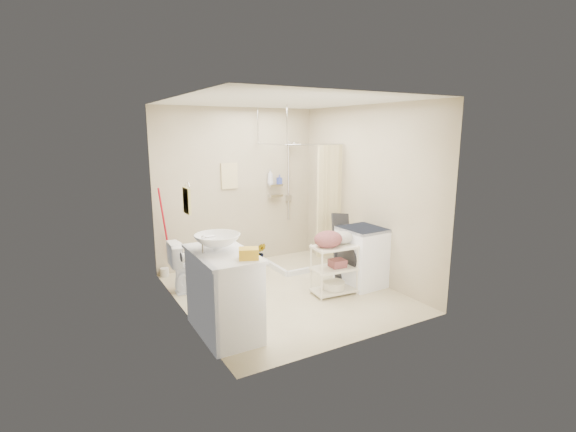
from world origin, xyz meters
The scene contains 23 objects.
floor centered at (0.00, 0.00, 0.00)m, with size 3.20×3.20×0.00m, color beige.
ceiling centered at (0.00, 0.00, 2.60)m, with size 2.80×3.20×0.04m, color silver.
wall_back centered at (0.00, 1.60, 1.30)m, with size 2.80×0.04×2.60m, color #B8AC8F.
wall_front centered at (0.00, -1.60, 1.30)m, with size 2.80×0.04×2.60m, color #B8AC8F.
wall_left centered at (-1.40, 0.00, 1.30)m, with size 0.04×3.20×2.60m, color #B8AC8F.
wall_right centered at (1.40, 0.00, 1.30)m, with size 0.04×3.20×2.60m, color #B8AC8F.
vanity centered at (-1.16, -0.68, 0.47)m, with size 0.60×1.07×0.94m, color silver.
sink centered at (-1.17, -0.57, 1.03)m, with size 0.51×0.51×0.18m, color white.
counter_basket centered at (-1.01, -1.05, 0.99)m, with size 0.20×0.16×0.11m, color gold.
floor_basket centered at (-1.04, -1.02, 0.07)m, with size 0.25×0.19×0.14m, color gold.
toilet centered at (-1.04, 0.71, 0.37)m, with size 0.41×0.72×0.73m, color silver.
mop centered at (-1.30, 1.50, 0.70)m, with size 0.13×0.13×1.40m, color #AB0818, non-canonical shape.
potted_plant_a centered at (-0.16, 1.41, 0.17)m, with size 0.18×0.12×0.34m, color maroon.
potted_plant_b centered at (0.29, 1.38, 0.18)m, with size 0.19×0.16×0.35m, color brown.
hanging_towel centered at (-0.15, 1.58, 1.50)m, with size 0.28×0.03×0.42m, color beige.
towel_ring centered at (-1.38, -0.20, 1.47)m, with size 0.04×0.22×0.34m, color #E6DD88, non-canonical shape.
tp_holder centered at (-1.36, 0.05, 0.72)m, with size 0.08×0.12×0.14m, color white, non-canonical shape.
shower centered at (0.85, 1.05, 1.05)m, with size 1.10×1.10×2.10m, color silver, non-canonical shape.
shampoo_bottle_a centered at (0.58, 1.54, 1.45)m, with size 0.10×0.10×0.26m, color silver.
shampoo_bottle_b centered at (0.75, 1.52, 1.40)m, with size 0.07×0.07×0.16m, color #334299.
washing_machine centered at (1.14, -0.29, 0.43)m, with size 0.59×0.61×0.86m, color white.
laundry_rack centered at (0.58, -0.37, 0.41)m, with size 0.60×0.35×0.83m, color beige, non-canonical shape.
ironing_board centered at (0.95, -0.05, 0.53)m, with size 0.30×0.09×1.06m, color black, non-canonical shape.
Camera 1 is at (-2.69, -4.81, 2.23)m, focal length 26.00 mm.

